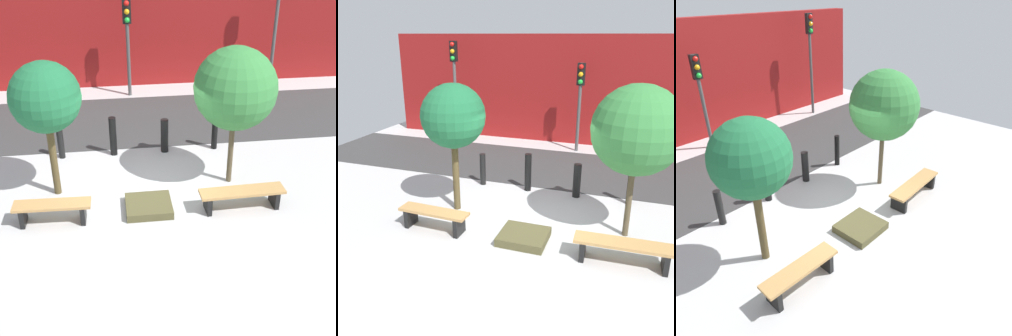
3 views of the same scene
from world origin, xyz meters
The scene contains 14 objects.
ground_plane centered at (0.00, 0.00, 0.00)m, with size 18.00×18.00×0.00m, color #B4B4B4.
road_strip centered at (0.00, 4.17, 0.01)m, with size 18.00×3.72×0.01m, color #373737.
building_facade centered at (0.00, 7.52, 2.10)m, with size 16.20×0.50×4.20m, color maroon.
bench_left centered at (-2.04, -0.82, 0.34)m, with size 1.63×0.46×0.48m.
bench_right centered at (2.04, -0.82, 0.34)m, with size 1.90×0.50×0.47m.
planter_bed centered at (0.00, -0.62, 0.09)m, with size 1.01×0.92×0.18m, color #4D482A.
tree_behind_left_bench centered at (-2.04, 0.34, 2.36)m, with size 1.53×1.53×3.14m.
tree_behind_right_bench centered at (2.04, 0.34, 2.36)m, with size 1.86×1.86×3.30m.
bollard_far_left centered at (-2.05, 2.06, 0.47)m, with size 0.17×0.17×0.93m, color black.
bollard_left centered at (-0.68, 2.06, 0.53)m, with size 0.19×0.19×1.07m, color black.
bollard_center centered at (0.68, 2.06, 0.47)m, with size 0.21×0.21×0.93m, color black.
bollard_right centered at (2.05, 2.06, 0.50)m, with size 0.16×0.16×1.01m, color black.
traffic_light_mid_west centered at (0.00, 6.32, 2.25)m, with size 0.28×0.27×3.23m.
traffic_light_mid_east centered at (5.00, 6.32, 2.85)m, with size 0.28×0.27×4.17m.
Camera 1 is at (-0.67, -9.09, 6.02)m, focal length 50.00 mm.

